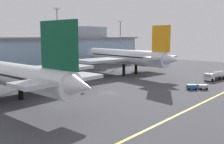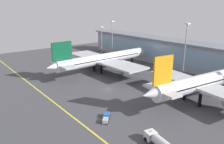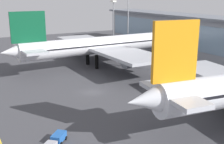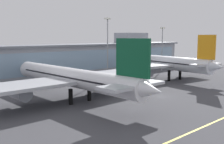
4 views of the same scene
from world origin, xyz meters
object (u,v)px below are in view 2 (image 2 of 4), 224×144
(apron_light_mast_centre, at_px, (102,36))
(apron_light_mast_east, at_px, (112,34))
(fuel_tanker_truck, at_px, (158,141))
(baggage_tug_near, at_px, (106,117))
(airliner_near_right, at_px, (199,83))
(apron_light_mast_far_east, at_px, (186,43))
(airliner_near_left, at_px, (103,59))

(apron_light_mast_centre, bearing_deg, apron_light_mast_east, 9.81)
(apron_light_mast_east, bearing_deg, fuel_tanker_truck, -31.78)
(fuel_tanker_truck, distance_m, baggage_tug_near, 18.08)
(airliner_near_right, xyz_separation_m, apron_light_mast_east, (-72.60, 19.51, 8.43))
(apron_light_mast_far_east, bearing_deg, fuel_tanker_truck, -60.65)
(airliner_near_left, xyz_separation_m, apron_light_mast_east, (-22.32, 23.38, 8.80))
(airliner_near_right, distance_m, apron_light_mast_centre, 83.98)
(airliner_near_left, relative_size, baggage_tug_near, 11.83)
(airliner_near_right, bearing_deg, airliner_near_left, 101.59)
(apron_light_mast_centre, distance_m, apron_light_mast_far_east, 63.59)
(fuel_tanker_truck, bearing_deg, baggage_tug_near, 17.06)
(airliner_near_left, height_order, apron_light_mast_centre, apron_light_mast_centre)
(airliner_near_left, bearing_deg, fuel_tanker_truck, -115.72)
(baggage_tug_near, bearing_deg, apron_light_mast_far_east, -35.51)
(fuel_tanker_truck, bearing_deg, apron_light_mast_centre, -17.04)
(baggage_tug_near, relative_size, apron_light_mast_far_east, 0.20)
(airliner_near_left, relative_size, apron_light_mast_centre, 3.19)
(baggage_tug_near, bearing_deg, apron_light_mast_centre, 9.13)
(apron_light_mast_east, distance_m, apron_light_mast_far_east, 54.34)
(fuel_tanker_truck, bearing_deg, airliner_near_left, -13.34)
(apron_light_mast_east, bearing_deg, apron_light_mast_far_east, -2.10)
(airliner_near_right, distance_m, fuel_tanker_truck, 32.71)
(airliner_near_left, bearing_deg, apron_light_mast_east, 42.58)
(baggage_tug_near, bearing_deg, fuel_tanker_truck, -130.22)
(apron_light_mast_far_east, bearing_deg, apron_light_mast_east, 177.90)
(fuel_tanker_truck, relative_size, apron_light_mast_centre, 0.49)
(airliner_near_left, xyz_separation_m, baggage_tug_near, (41.28, -28.98, -5.46))
(airliner_near_right, height_order, apron_light_mast_centre, apron_light_mast_centre)
(airliner_near_right, relative_size, baggage_tug_near, 9.58)
(airliner_near_right, distance_m, apron_light_mast_far_east, 27.09)
(airliner_near_left, distance_m, apron_light_mast_east, 33.50)
(fuel_tanker_truck, height_order, baggage_tug_near, fuel_tanker_truck)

